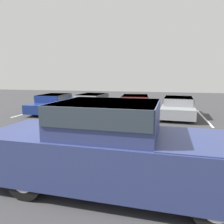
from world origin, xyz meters
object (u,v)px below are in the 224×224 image
parked_sedan_b (91,103)px  parked_sedan_d (178,106)px  parked_sedan_c (135,105)px  pickup_truck (121,148)px  parked_sedan_a (54,103)px

parked_sedan_b → parked_sedan_d: (5.59, -0.04, -0.04)m
parked_sedan_c → parked_sedan_d: 2.63m
pickup_truck → parked_sedan_d: bearing=81.1°
parked_sedan_b → parked_sedan_d: parked_sedan_b is taller
pickup_truck → parked_sedan_a: size_ratio=1.27×
parked_sedan_a → parked_sedan_b: (2.64, 0.24, 0.02)m
parked_sedan_b → parked_sedan_c: (2.97, -0.29, -0.00)m
parked_sedan_b → parked_sedan_c: size_ratio=1.07×
pickup_truck → parked_sedan_b: size_ratio=1.23×
parked_sedan_a → parked_sedan_b: bearing=93.4°
parked_sedan_b → parked_sedan_d: bearing=92.4°
parked_sedan_d → parked_sedan_b: bearing=-86.8°
parked_sedan_a → parked_sedan_c: parked_sedan_c is taller
parked_sedan_a → parked_sedan_d: size_ratio=1.00×
parked_sedan_c → parked_sedan_d: parked_sedan_c is taller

